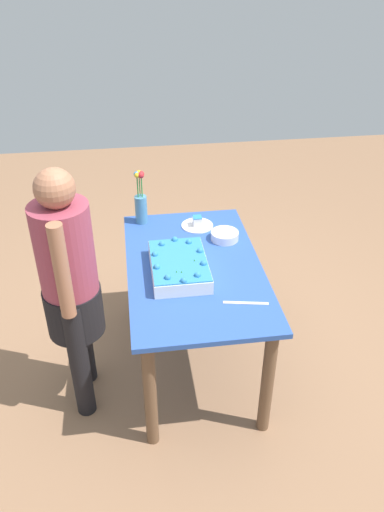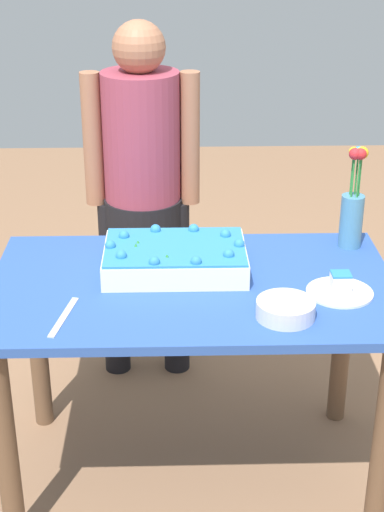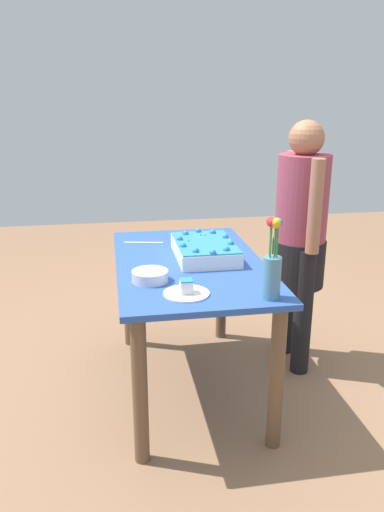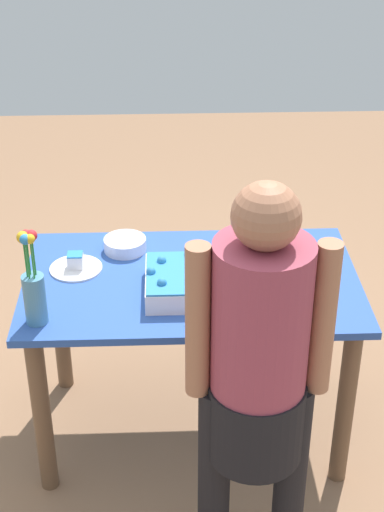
{
  "view_description": "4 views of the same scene",
  "coord_description": "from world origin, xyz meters",
  "views": [
    {
      "loc": [
        -2.38,
        0.35,
        2.4
      ],
      "look_at": [
        0.03,
        0.01,
        0.81
      ],
      "focal_mm": 35.0,
      "sensor_mm": 36.0,
      "label": 1
    },
    {
      "loc": [
        -0.06,
        -2.25,
        1.9
      ],
      "look_at": [
        -0.0,
        0.01,
        0.86
      ],
      "focal_mm": 55.0,
      "sensor_mm": 36.0,
      "label": 2
    },
    {
      "loc": [
        2.51,
        -0.4,
        1.62
      ],
      "look_at": [
        0.03,
        0.01,
        0.8
      ],
      "focal_mm": 35.0,
      "sensor_mm": 36.0,
      "label": 3
    },
    {
      "loc": [
        0.1,
        2.6,
        2.38
      ],
      "look_at": [
        -0.0,
        0.03,
        0.88
      ],
      "focal_mm": 55.0,
      "sensor_mm": 36.0,
      "label": 4
    }
  ],
  "objects": [
    {
      "name": "ground_plane",
      "position": [
        0.0,
        0.0,
        0.0
      ],
      "size": [
        8.0,
        8.0,
        0.0
      ],
      "primitive_type": "plane",
      "color": "#926A4B"
    },
    {
      "name": "person_standing",
      "position": [
        -0.18,
        0.69,
        0.85
      ],
      "size": [
        0.45,
        0.31,
        1.49
      ],
      "rotation": [
        0.0,
        0.0,
        -1.57
      ],
      "color": "black",
      "rests_on": "ground_plane"
    },
    {
      "name": "dining_table",
      "position": [
        0.0,
        0.0,
        0.63
      ],
      "size": [
        1.31,
        0.78,
        0.77
      ],
      "color": "#2D53A5",
      "rests_on": "ground_plane"
    },
    {
      "name": "sheet_cake",
      "position": [
        -0.06,
        0.1,
        0.81
      ],
      "size": [
        0.47,
        0.32,
        0.11
      ],
      "color": "white",
      "rests_on": "dining_table"
    },
    {
      "name": "flower_vase",
      "position": [
        0.56,
        0.27,
        0.91
      ],
      "size": [
        0.08,
        0.08,
        0.37
      ],
      "color": "teal",
      "rests_on": "dining_table"
    },
    {
      "name": "cake_knife",
      "position": [
        -0.39,
        -0.22,
        0.77
      ],
      "size": [
        0.06,
        0.24,
        0.0
      ],
      "primitive_type": "cube",
      "rotation": [
        0.0,
        0.0,
        4.52
      ],
      "color": "silver",
      "rests_on": "dining_table"
    },
    {
      "name": "fruit_bowl",
      "position": [
        0.27,
        -0.23,
        0.79
      ],
      "size": [
        0.18,
        0.18,
        0.05
      ],
      "primitive_type": "cylinder",
      "color": "silver",
      "rests_on": "dining_table"
    },
    {
      "name": "serving_plate_with_slice",
      "position": [
        0.46,
        -0.09,
        0.78
      ],
      "size": [
        0.21,
        0.21,
        0.07
      ],
      "color": "white",
      "rests_on": "dining_table"
    }
  ]
}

